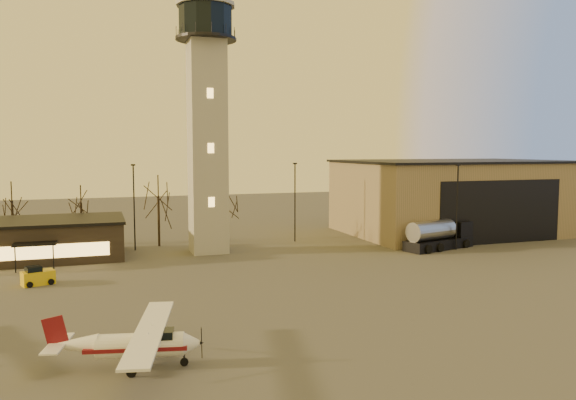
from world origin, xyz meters
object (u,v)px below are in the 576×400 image
at_px(hangar, 454,196).
at_px(fuel_truck, 439,237).
at_px(control_tower, 207,110).
at_px(cessna_front, 143,349).
at_px(service_cart, 37,278).
at_px(terminal, 0,241).

xyz_separation_m(hangar, fuel_truck, (-9.66, -10.82, -3.77)).
relative_size(control_tower, cessna_front, 2.91).
bearing_deg(service_cart, hangar, -4.22).
bearing_deg(control_tower, service_cart, -148.21).
bearing_deg(cessna_front, service_cart, 120.80).
distance_m(hangar, fuel_truck, 14.98).
height_order(fuel_truck, service_cart, fuel_truck).
bearing_deg(hangar, service_cart, -164.60).
bearing_deg(fuel_truck, cessna_front, -159.98).
bearing_deg(service_cart, control_tower, 12.18).
bearing_deg(fuel_truck, terminal, 153.84).
bearing_deg(fuel_truck, service_cart, 169.22).
bearing_deg(cessna_front, control_tower, 85.88).
bearing_deg(service_cart, cessna_front, -91.37).
distance_m(control_tower, hangar, 37.90).
height_order(cessna_front, service_cart, cessna_front).
distance_m(cessna_front, fuel_truck, 44.67).
relative_size(terminal, service_cart, 8.61).
xyz_separation_m(control_tower, hangar, (36.00, 3.98, -11.17)).
height_order(cessna_front, fuel_truck, fuel_truck).
bearing_deg(control_tower, hangar, 6.31).
xyz_separation_m(hangar, terminal, (-57.99, -2.00, -3.00)).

